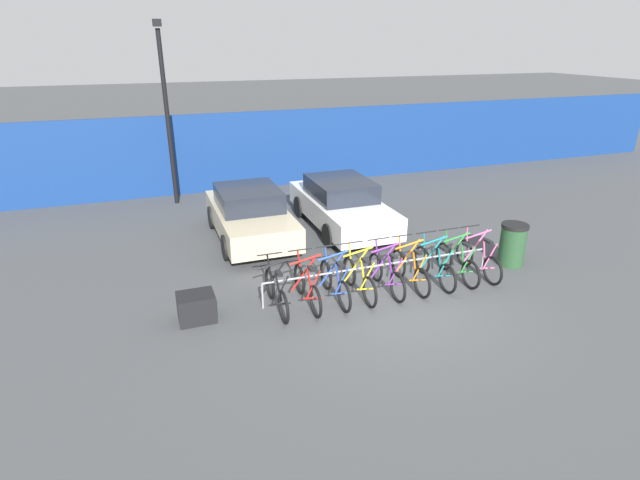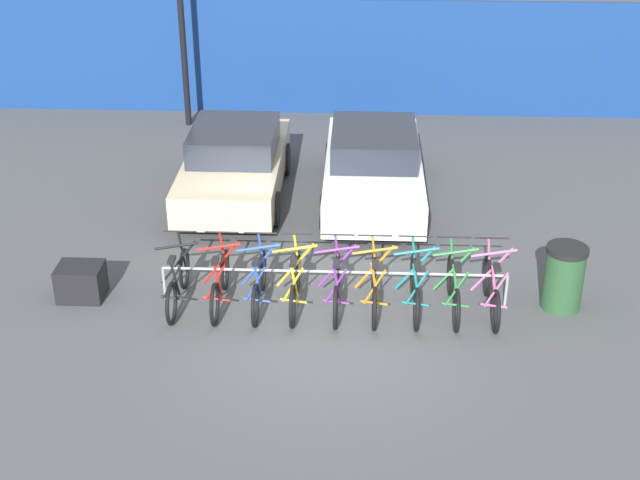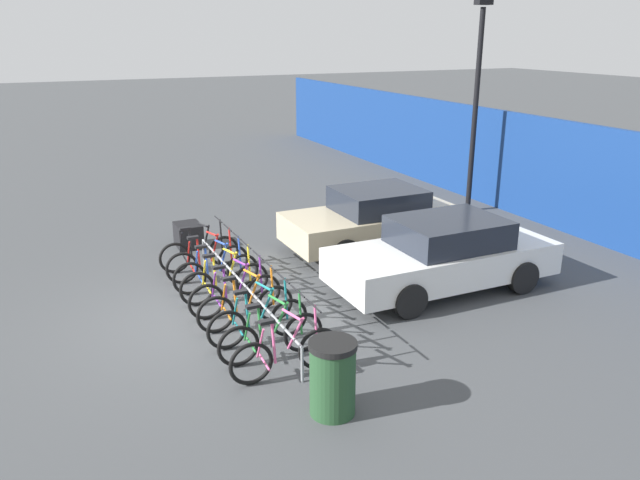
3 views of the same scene
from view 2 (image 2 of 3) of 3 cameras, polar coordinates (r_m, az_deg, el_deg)
ground_plane at (r=13.31m, az=0.53°, el=-5.54°), size 120.00×120.00×0.00m
hoarding_wall at (r=21.47m, az=1.55°, el=11.58°), size 36.00×0.16×2.72m
bike_rack at (r=13.62m, az=0.89°, el=-2.23°), size 5.32×0.04×0.57m
bicycle_black at (r=13.82m, az=-9.09°, el=-2.72°), size 0.68×1.71×1.05m
bicycle_red at (r=13.71m, az=-6.44°, el=-2.80°), size 0.68×1.71×1.05m
bicycle_blue at (r=13.63m, az=-3.93°, el=-2.88°), size 0.68×1.71×1.05m
bicycle_yellow at (r=13.58m, az=-1.61°, el=-2.94°), size 0.68×1.71×1.05m
bicycle_purple at (r=13.55m, az=1.07°, el=-3.00°), size 0.68×1.71×1.05m
bicycle_orange at (r=13.55m, az=3.48°, el=-3.05°), size 0.68×1.71×1.05m
bicycle_teal at (r=13.58m, az=6.09°, el=-3.11°), size 0.68×1.71×1.05m
bicycle_green at (r=13.63m, az=8.54°, el=-3.15°), size 0.68×1.71×1.05m
bicycle_pink at (r=13.70m, az=10.92°, el=-3.18°), size 0.68×1.71×1.05m
car_beige at (r=17.16m, az=-5.49°, el=4.90°), size 1.91×4.08×1.40m
car_white at (r=16.99m, az=3.43°, el=4.75°), size 1.91×4.39×1.40m
trash_bin at (r=14.02m, az=15.33°, el=-2.31°), size 0.63×0.63×1.03m
cargo_crate at (r=14.37m, az=-15.05°, el=-2.59°), size 0.70×0.56×0.55m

